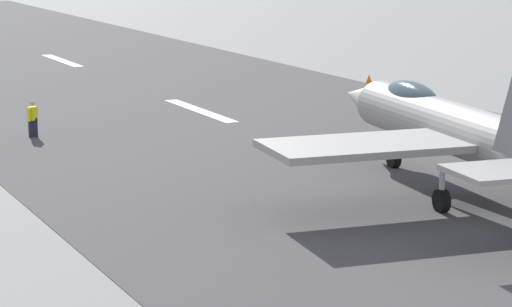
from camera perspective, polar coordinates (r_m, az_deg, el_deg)
The scene contains 3 objects.
fighter_jet at distance 38.74m, azimuth 10.30°, elevation 1.24°, with size 17.80×14.66×5.56m.
crew_person at distance 50.43m, azimuth -11.20°, elevation 1.71°, with size 0.53×0.51×1.62m.
marker_cone_far at distance 67.30m, azimuth 5.72°, elevation 3.75°, with size 0.44×0.44×0.55m, color orange.
Camera 1 is at (-25.93, 21.84, 8.95)m, focal length 79.32 mm.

